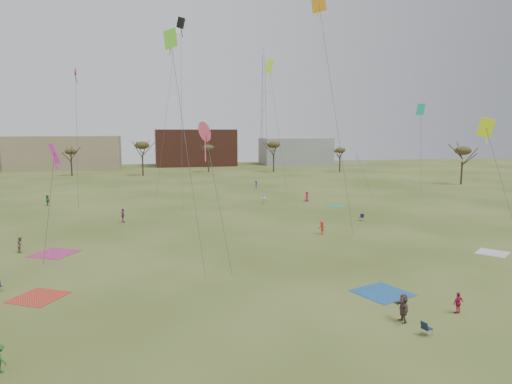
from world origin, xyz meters
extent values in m
plane|color=#3B4E18|center=(0.00, 0.00, 0.00)|extent=(260.00, 260.00, 0.00)
imported|color=#BC2056|center=(8.54, -8.82, 0.72)|extent=(0.89, 0.52, 1.43)
imported|color=#7C6C4F|center=(-23.18, 14.10, 0.77)|extent=(0.62, 0.78, 1.54)
imported|color=brown|center=(4.32, -9.14, 0.90)|extent=(0.69, 1.71, 1.80)
imported|color=red|center=(8.32, 14.39, 0.80)|extent=(0.85, 1.16, 1.61)
imported|color=#953E7E|center=(-14.15, 26.69, 0.91)|extent=(0.55, 1.11, 1.82)
imported|color=white|center=(7.40, 37.10, 0.88)|extent=(1.00, 0.86, 1.77)
imported|color=#216536|center=(-26.41, 43.30, 0.84)|extent=(0.70, 1.62, 1.69)
imported|color=#B51F48|center=(14.95, 37.54, 0.85)|extent=(0.86, 0.98, 1.70)
imported|color=#203C93|center=(10.52, 55.58, 0.83)|extent=(0.63, 1.08, 1.66)
cube|color=red|center=(-18.78, 0.69, 0.00)|extent=(4.37, 4.37, 0.03)
cube|color=#245C9C|center=(5.61, -4.32, 0.00)|extent=(4.41, 4.41, 0.03)
cube|color=silver|center=(21.57, 3.05, 0.00)|extent=(3.75, 3.75, 0.03)
cube|color=#AD356A|center=(-19.92, 12.87, 0.00)|extent=(5.09, 5.09, 0.03)
cube|color=#36975C|center=(17.79, 31.87, 0.00)|extent=(2.74, 2.74, 0.03)
cube|color=#16233D|center=(4.66, -11.15, 0.42)|extent=(0.61, 0.61, 0.04)
cube|color=#16233D|center=(4.44, -11.21, 0.65)|extent=(0.26, 0.52, 0.44)
cube|color=#161E3C|center=(16.43, 20.60, 0.42)|extent=(0.71, 0.71, 0.04)
cube|color=#161E3C|center=(16.60, 20.75, 0.65)|extent=(0.43, 0.46, 0.44)
cube|color=#5DC322|center=(-8.76, 5.16, 19.18)|extent=(0.83, 0.83, 1.63)
cube|color=#5DC322|center=(-8.76, 5.16, 18.61)|extent=(0.08, 0.08, 1.46)
cylinder|color=#4C4C51|center=(-7.81, 2.67, 10.04)|extent=(1.94, 5.03, 18.29)
cone|color=#F24C78|center=(-6.54, 1.41, 11.78)|extent=(1.58, 0.12, 1.58)
cube|color=#F24C78|center=(-6.54, 1.41, 10.78)|extent=(0.08, 0.08, 2.59)
cylinder|color=#4C4C51|center=(-5.71, 0.46, 6.34)|extent=(1.71, 1.95, 10.89)
cube|color=orange|center=(6.54, 12.07, 24.86)|extent=(1.10, 1.10, 2.16)
cube|color=orange|center=(6.54, 12.07, 24.11)|extent=(0.08, 0.08, 1.94)
cylinder|color=#4C4C51|center=(8.15, 10.62, 12.88)|extent=(3.27, 2.96, 23.97)
cube|color=#DDF319|center=(18.79, 1.83, 12.09)|extent=(0.89, 0.89, 1.74)
cube|color=#DDF319|center=(18.79, 1.83, 11.48)|extent=(0.08, 0.08, 1.57)
cylinder|color=#4C4C51|center=(19.11, -0.57, 6.49)|extent=(0.68, 4.85, 11.20)
cube|color=black|center=(-5.75, 32.39, 26.52)|extent=(0.83, 0.83, 1.42)
cube|color=black|center=(-5.75, 32.39, 25.69)|extent=(0.08, 0.08, 2.13)
cylinder|color=#4C4C51|center=(-6.10, 30.22, 13.71)|extent=(0.74, 4.40, 25.62)
cone|color=#2994EC|center=(21.59, 32.91, 7.88)|extent=(1.04, 0.08, 1.04)
cube|color=#2994EC|center=(21.59, 32.91, 7.21)|extent=(0.08, 0.08, 1.71)
cylinder|color=#4C4C51|center=(22.55, 31.91, 4.39)|extent=(1.97, 2.04, 6.99)
cube|color=#E428BA|center=(-18.10, 5.98, 10.01)|extent=(0.86, 0.86, 1.68)
cube|color=#E428BA|center=(-18.10, 5.98, 9.42)|extent=(0.08, 0.08, 1.51)
cylinder|color=#4C4C51|center=(-18.80, 6.07, 5.45)|extent=(1.44, 0.22, 9.11)
cube|color=#C1F128|center=(10.57, 45.78, 23.03)|extent=(1.21, 1.21, 2.38)
cube|color=#C1F128|center=(10.57, 45.78, 22.20)|extent=(0.08, 0.08, 2.14)
cylinder|color=#4C4C51|center=(11.50, 43.13, 11.97)|extent=(1.90, 5.35, 22.14)
cone|color=#B31338|center=(-19.67, 31.69, 19.45)|extent=(1.04, 0.08, 1.04)
cube|color=#B31338|center=(-19.67, 31.69, 18.78)|extent=(0.08, 0.08, 1.71)
cylinder|color=#4C4C51|center=(-20.07, 32.58, 10.17)|extent=(0.84, 1.82, 18.55)
cube|color=#19967F|center=(34.46, 35.79, 15.33)|extent=(0.99, 0.99, 1.94)
cube|color=#19967F|center=(34.46, 35.79, 14.65)|extent=(0.08, 0.08, 1.75)
cylinder|color=#4C4C51|center=(35.46, 36.69, 8.11)|extent=(2.05, 1.85, 14.43)
cube|color=white|center=(-5.65, 42.54, 27.75)|extent=(0.77, 0.77, 1.31)
cube|color=white|center=(-5.65, 42.54, 26.98)|extent=(0.08, 0.08, 1.97)
cylinder|color=#4C4C51|center=(-7.58, 43.25, 14.32)|extent=(3.92, 1.47, 26.85)
cylinder|color=#3A2B1E|center=(-30.00, 92.00, 2.16)|extent=(0.40, 0.40, 4.32)
ellipsoid|color=#473D1E|center=(-30.00, 92.00, 6.34)|extent=(3.02, 3.02, 1.58)
cylinder|color=#3A2B1E|center=(-12.00, 88.00, 2.70)|extent=(0.40, 0.40, 5.40)
ellipsoid|color=#473D1E|center=(-12.00, 88.00, 7.92)|extent=(3.78, 3.78, 1.98)
cylinder|color=#3A2B1E|center=(6.00, 94.00, 2.34)|extent=(0.40, 0.40, 4.68)
ellipsoid|color=#473D1E|center=(6.00, 94.00, 6.86)|extent=(3.28, 3.28, 1.72)
cylinder|color=#3A2B1E|center=(24.00, 90.00, 2.64)|extent=(0.40, 0.40, 5.28)
ellipsoid|color=#473D1E|center=(24.00, 90.00, 7.74)|extent=(3.70, 3.70, 1.94)
cylinder|color=#3A2B1E|center=(42.00, 85.00, 2.10)|extent=(0.40, 0.40, 4.20)
ellipsoid|color=#473D1E|center=(42.00, 85.00, 6.16)|extent=(2.94, 2.94, 1.54)
cylinder|color=#3A2B1E|center=(56.00, 52.00, 2.52)|extent=(0.40, 0.40, 5.04)
ellipsoid|color=#473D1E|center=(56.00, 52.00, 7.39)|extent=(3.53, 3.53, 1.85)
cube|color=#937F60|center=(-35.00, 115.00, 5.00)|extent=(32.00, 14.00, 10.00)
cube|color=brown|center=(5.00, 120.00, 6.00)|extent=(26.00, 16.00, 12.00)
cube|color=gray|center=(40.00, 118.00, 4.50)|extent=(24.00, 12.00, 9.00)
cylinder|color=#9EA3A8|center=(30.90, 125.00, 19.00)|extent=(0.16, 0.16, 38.00)
cylinder|color=#9EA3A8|center=(29.55, 125.78, 19.00)|extent=(0.16, 0.16, 38.00)
cylinder|color=#9EA3A8|center=(29.55, 124.22, 19.00)|extent=(0.16, 0.16, 38.00)
cylinder|color=#9EA3A8|center=(30.00, 125.00, 39.50)|extent=(0.10, 0.10, 3.00)
camera|label=1|loc=(-10.91, -33.10, 11.91)|focal=31.72mm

